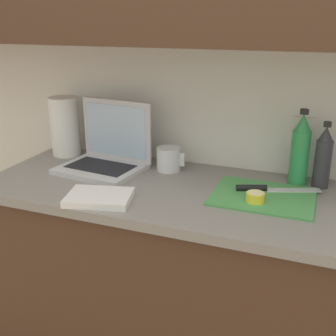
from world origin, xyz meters
The scene contains 11 objects.
wall_back centered at (0.00, 0.23, 1.56)m, with size 5.20×0.38×2.60m.
counter_unit centered at (0.02, 0.00, 0.47)m, with size 2.00×0.60×0.92m.
laptop centered at (-0.61, 0.11, 0.98)m, with size 0.36×0.30×0.27m.
cutting_board centered at (0.05, 0.03, 0.92)m, with size 0.35×0.28×0.01m, color #4C9E51.
knife centered at (0.05, 0.07, 0.93)m, with size 0.30×0.14×0.02m.
lemon_half_cut centered at (0.04, -0.03, 0.94)m, with size 0.06×0.06×0.03m.
bottle_green_soda centered at (0.24, 0.21, 1.03)m, with size 0.06×0.06×0.25m.
bottle_oil_tall centered at (0.15, 0.21, 1.05)m, with size 0.07×0.07×0.29m.
measuring_cup centered at (-0.36, 0.17, 0.97)m, with size 0.12×0.10×0.10m.
paper_towel_roll centered at (-0.87, 0.20, 1.05)m, with size 0.13×0.13×0.27m.
dish_towel centered at (-0.47, -0.20, 0.93)m, with size 0.22×0.16×0.02m, color white.
Camera 1 is at (0.23, -1.36, 1.52)m, focal length 45.00 mm.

